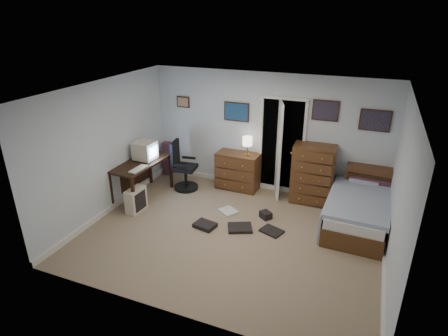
{
  "coord_description": "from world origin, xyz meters",
  "views": [
    {
      "loc": [
        1.97,
        -5.2,
        3.64
      ],
      "look_at": [
        -0.26,
        0.3,
        1.1
      ],
      "focal_mm": 30.0,
      "sensor_mm": 36.0,
      "label": 1
    }
  ],
  "objects_px": {
    "office_chair": "(183,171)",
    "tall_dresser": "(313,174)",
    "computer_desk": "(138,169)",
    "low_dresser": "(238,171)",
    "bed": "(357,210)"
  },
  "relations": [
    {
      "from": "office_chair",
      "to": "tall_dresser",
      "type": "bearing_deg",
      "value": 1.62
    },
    {
      "from": "office_chair",
      "to": "tall_dresser",
      "type": "distance_m",
      "value": 2.73
    },
    {
      "from": "computer_desk",
      "to": "low_dresser",
      "type": "xyz_separation_m",
      "value": [
        1.77,
        1.14,
        -0.2
      ]
    },
    {
      "from": "office_chair",
      "to": "bed",
      "type": "height_order",
      "value": "office_chair"
    },
    {
      "from": "office_chair",
      "to": "bed",
      "type": "xyz_separation_m",
      "value": [
        3.61,
        -0.16,
        -0.12
      ]
    },
    {
      "from": "low_dresser",
      "to": "tall_dresser",
      "type": "height_order",
      "value": "tall_dresser"
    },
    {
      "from": "low_dresser",
      "to": "computer_desk",
      "type": "bearing_deg",
      "value": -144.94
    },
    {
      "from": "low_dresser",
      "to": "tall_dresser",
      "type": "relative_size",
      "value": 0.76
    },
    {
      "from": "office_chair",
      "to": "low_dresser",
      "type": "distance_m",
      "value": 1.19
    },
    {
      "from": "bed",
      "to": "tall_dresser",
      "type": "bearing_deg",
      "value": 148.91
    },
    {
      "from": "computer_desk",
      "to": "bed",
      "type": "relative_size",
      "value": 0.71
    },
    {
      "from": "computer_desk",
      "to": "low_dresser",
      "type": "relative_size",
      "value": 1.55
    },
    {
      "from": "office_chair",
      "to": "low_dresser",
      "type": "relative_size",
      "value": 1.19
    },
    {
      "from": "low_dresser",
      "to": "bed",
      "type": "relative_size",
      "value": 0.46
    },
    {
      "from": "low_dresser",
      "to": "bed",
      "type": "xyz_separation_m",
      "value": [
        2.51,
        -0.62,
        -0.1
      ]
    }
  ]
}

